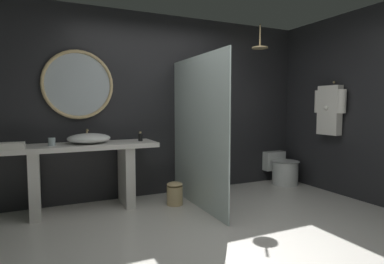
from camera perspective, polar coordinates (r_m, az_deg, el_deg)
The scene contains 14 objects.
ground_plane at distance 3.27m, azimuth 6.93°, elevation -18.73°, with size 5.76×5.76×0.00m, color silver.
back_wall_panel at distance 4.72m, azimuth -5.25°, elevation 4.74°, with size 4.80×0.10×2.60m, color #232326.
side_wall_right at distance 5.14m, azimuth 25.18°, elevation 4.31°, with size 0.10×2.47×2.60m, color #232326.
vanity_counter at distance 4.17m, azimuth -19.01°, elevation -5.82°, with size 1.81×0.57×0.83m.
vessel_sink at distance 4.14m, azimuth -17.99°, elevation -1.09°, with size 0.52×0.43×0.17m.
tumbler_cup at distance 4.06m, azimuth -23.85°, elevation -1.60°, with size 0.08×0.08×0.09m, color silver.
soap_dispenser at distance 4.26m, azimuth -9.25°, elevation -0.87°, with size 0.06×0.06×0.13m.
round_wall_mirror at distance 4.38m, azimuth -19.75°, elevation 8.00°, with size 0.89×0.04×0.89m.
shower_glass_panel at distance 4.04m, azimuth 1.05°, elevation -0.05°, with size 0.02×1.54×1.92m, color silver.
rain_shower_head at distance 4.99m, azimuth 12.08°, elevation 14.85°, with size 0.24×0.24×0.35m.
hanging_bathrobe at distance 5.09m, azimuth 23.44°, elevation 3.96°, with size 0.20×0.53×0.79m.
toilet at distance 5.55m, azimuth 15.91°, elevation -6.48°, with size 0.44×0.62×0.51m.
waste_bin at distance 4.26m, azimuth -3.11°, elevation -10.89°, with size 0.21×0.21×0.30m.
folded_hand_towel at distance 3.93m, azimuth -29.69°, elevation -2.19°, with size 0.26×0.17×0.07m, color silver.
Camera 1 is at (-1.60, -2.54, 1.30)m, focal length 29.73 mm.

